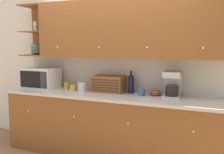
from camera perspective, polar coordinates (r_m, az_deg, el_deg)
ground_plane at (r=4.12m, az=1.23°, el=-15.80°), size 24.00×24.00×0.00m
wall_back at (r=3.83m, az=1.44°, el=2.56°), size 5.54×0.06×2.60m
counter_unit at (r=3.67m, az=-0.58°, el=-10.97°), size 3.16×0.67×0.93m
backsplash_panel at (r=3.80m, az=1.25°, el=0.78°), size 3.14×0.01×0.51m
upper_cabinets at (r=3.56m, az=2.79°, el=10.94°), size 3.14×0.39×0.81m
microwave at (r=4.19m, az=-15.90°, el=-0.20°), size 0.54×0.39×0.32m
mug_patterned_third at (r=4.07m, az=-10.32°, el=-1.87°), size 0.10×0.08×0.10m
mug_blue_second at (r=3.87m, az=-8.90°, el=-2.40°), size 0.10×0.09×0.09m
storage_canister at (r=3.75m, az=-6.92°, el=-2.17°), size 0.13×0.13×0.15m
bread_box at (r=3.70m, az=-0.78°, el=-1.56°), size 0.47×0.28×0.24m
wine_bottle at (r=3.60m, az=4.38°, el=-1.37°), size 0.08×0.08×0.32m
mug at (r=3.45m, az=6.71°, el=-3.42°), size 0.10×0.08×0.10m
bowl_stack_on_counter at (r=3.51m, az=9.87°, el=-3.58°), size 0.16×0.16×0.07m
coffee_maker at (r=3.39m, az=13.63°, el=-1.66°), size 0.22×0.23×0.35m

